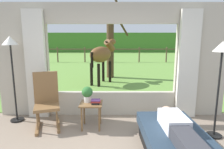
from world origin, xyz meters
TOP-DOWN VIEW (x-y plane):
  - back_wall_with_window at (0.00, 2.26)m, footprint 5.20×0.12m
  - curtain_panel_left at (-1.69, 2.12)m, footprint 0.44×0.10m
  - curtain_panel_right at (1.69, 2.12)m, footprint 0.44×0.10m
  - outdoor_pasture_lawn at (0.00, 13.16)m, footprint 36.00×21.68m
  - distant_hill_ridge at (0.00, 23.00)m, footprint 36.00×2.00m
  - recliner_sofa at (0.95, 0.50)m, footprint 0.96×1.73m
  - reclining_person at (0.95, 0.45)m, footprint 0.36×1.43m
  - rocking_chair at (-1.33, 1.64)m, footprint 0.64×0.79m
  - side_table at (-0.42, 1.54)m, footprint 0.44×0.44m
  - potted_plant at (-0.50, 1.60)m, footprint 0.22×0.22m
  - book_stack at (-0.32, 1.49)m, footprint 0.19×0.14m
  - floor_lamp_left at (-2.09, 1.88)m, footprint 0.32×0.32m
  - floor_lamp_right at (1.89, 1.19)m, footprint 0.32×0.32m
  - horse at (-0.39, 5.39)m, footprint 1.20×1.74m
  - pasture_tree at (-0.04, 6.61)m, footprint 1.00×1.49m
  - pasture_fence_line at (0.00, 12.23)m, footprint 16.10×0.10m

SIDE VIEW (x-z plane):
  - outdoor_pasture_lawn at x=0.00m, z-range 0.00..0.02m
  - recliner_sofa at x=0.95m, z-range 0.01..0.43m
  - side_table at x=-0.42m, z-range 0.17..0.69m
  - reclining_person at x=0.95m, z-range 0.41..0.63m
  - rocking_chair at x=-1.33m, z-range -0.01..1.11m
  - book_stack at x=-0.32m, z-range 0.52..0.61m
  - potted_plant at x=-0.50m, z-range 0.54..0.86m
  - pasture_fence_line at x=0.00m, z-range 0.19..1.29m
  - horse at x=-0.39m, z-range 0.29..2.02m
  - curtain_panel_left at x=-1.69m, z-range 0.00..2.40m
  - curtain_panel_right at x=1.69m, z-range 0.00..2.40m
  - distant_hill_ridge at x=0.00m, z-range 0.00..2.40m
  - back_wall_with_window at x=0.00m, z-range -0.03..2.52m
  - floor_lamp_right at x=1.89m, z-range 0.54..2.28m
  - floor_lamp_left at x=-2.09m, z-range 0.56..2.40m
  - pasture_tree at x=-0.04m, z-range -0.16..3.48m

